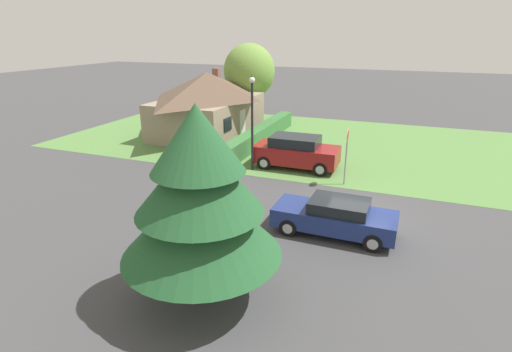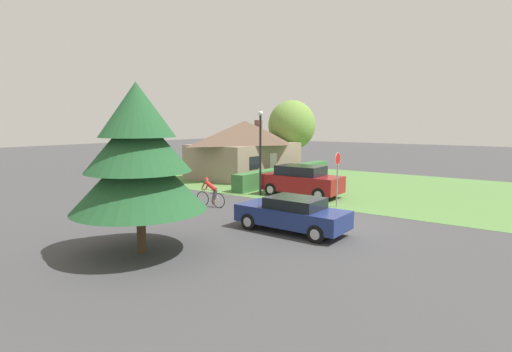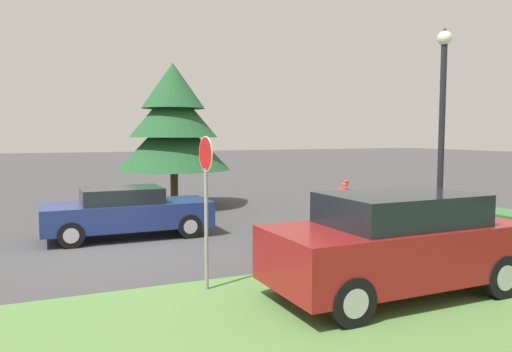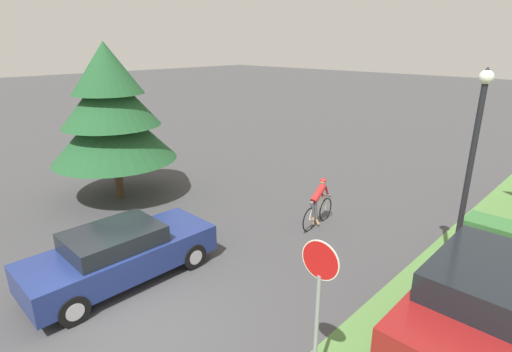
{
  "view_description": "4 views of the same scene",
  "coord_description": "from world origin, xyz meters",
  "px_view_note": "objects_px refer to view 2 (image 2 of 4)",
  "views": [
    {
      "loc": [
        -15.23,
        -1.54,
        7.24
      ],
      "look_at": [
        -0.34,
        4.31,
        1.43
      ],
      "focal_mm": 28.0,
      "sensor_mm": 36.0,
      "label": 1
    },
    {
      "loc": [
        -14.99,
        -7.32,
        4.32
      ],
      "look_at": [
        -0.69,
        3.07,
        1.96
      ],
      "focal_mm": 28.0,
      "sensor_mm": 36.0,
      "label": 2
    },
    {
      "loc": [
        12.38,
        -1.64,
        2.86
      ],
      "look_at": [
        -1.35,
        4.47,
        1.6
      ],
      "focal_mm": 35.0,
      "sensor_mm": 36.0,
      "label": 3
    },
    {
      "loc": [
        6.72,
        -3.23,
        5.58
      ],
      "look_at": [
        -0.66,
        4.42,
        2.0
      ],
      "focal_mm": 28.0,
      "sensor_mm": 36.0,
      "label": 4
    }
  ],
  "objects_px": {
    "sedan_left_lane": "(292,214)",
    "cyclist": "(211,193)",
    "deciduous_tree_right": "(292,125)",
    "conifer_tall_near": "(138,156)",
    "stop_sign": "(338,169)",
    "parked_suv_right": "(302,181)",
    "street_lamp": "(260,143)",
    "cottage_house": "(245,147)"
  },
  "relations": [
    {
      "from": "sedan_left_lane",
      "to": "street_lamp",
      "type": "xyz_separation_m",
      "value": [
        5.81,
        5.68,
        2.41
      ]
    },
    {
      "from": "cottage_house",
      "to": "deciduous_tree_right",
      "type": "height_order",
      "value": "deciduous_tree_right"
    },
    {
      "from": "stop_sign",
      "to": "conifer_tall_near",
      "type": "relative_size",
      "value": 0.5
    },
    {
      "from": "sedan_left_lane",
      "to": "parked_suv_right",
      "type": "bearing_deg",
      "value": -62.57
    },
    {
      "from": "sedan_left_lane",
      "to": "deciduous_tree_right",
      "type": "xyz_separation_m",
      "value": [
        18.08,
        10.89,
        3.4
      ]
    },
    {
      "from": "sedan_left_lane",
      "to": "street_lamp",
      "type": "relative_size",
      "value": 0.89
    },
    {
      "from": "sedan_left_lane",
      "to": "conifer_tall_near",
      "type": "height_order",
      "value": "conifer_tall_near"
    },
    {
      "from": "deciduous_tree_right",
      "to": "street_lamp",
      "type": "bearing_deg",
      "value": -156.99
    },
    {
      "from": "parked_suv_right",
      "to": "street_lamp",
      "type": "height_order",
      "value": "street_lamp"
    },
    {
      "from": "stop_sign",
      "to": "conifer_tall_near",
      "type": "xyz_separation_m",
      "value": [
        -10.59,
        2.18,
        1.29
      ]
    },
    {
      "from": "parked_suv_right",
      "to": "deciduous_tree_right",
      "type": "height_order",
      "value": "deciduous_tree_right"
    },
    {
      "from": "cottage_house",
      "to": "cyclist",
      "type": "bearing_deg",
      "value": -150.09
    },
    {
      "from": "cyclist",
      "to": "street_lamp",
      "type": "bearing_deg",
      "value": -98.27
    },
    {
      "from": "stop_sign",
      "to": "deciduous_tree_right",
      "type": "distance_m",
      "value": 16.53
    },
    {
      "from": "parked_suv_right",
      "to": "deciduous_tree_right",
      "type": "xyz_separation_m",
      "value": [
        11.08,
        7.36,
        3.17
      ]
    },
    {
      "from": "sedan_left_lane",
      "to": "cottage_house",
      "type": "bearing_deg",
      "value": -45.43
    },
    {
      "from": "sedan_left_lane",
      "to": "deciduous_tree_right",
      "type": "height_order",
      "value": "deciduous_tree_right"
    },
    {
      "from": "cyclist",
      "to": "deciduous_tree_right",
      "type": "height_order",
      "value": "deciduous_tree_right"
    },
    {
      "from": "cyclist",
      "to": "parked_suv_right",
      "type": "relative_size",
      "value": 0.39
    },
    {
      "from": "cyclist",
      "to": "stop_sign",
      "type": "distance_m",
      "value": 6.62
    },
    {
      "from": "street_lamp",
      "to": "deciduous_tree_right",
      "type": "height_order",
      "value": "deciduous_tree_right"
    },
    {
      "from": "cottage_house",
      "to": "parked_suv_right",
      "type": "distance_m",
      "value": 9.91
    },
    {
      "from": "sedan_left_lane",
      "to": "street_lamp",
      "type": "height_order",
      "value": "street_lamp"
    },
    {
      "from": "parked_suv_right",
      "to": "street_lamp",
      "type": "bearing_deg",
      "value": 28.38
    },
    {
      "from": "conifer_tall_near",
      "to": "stop_sign",
      "type": "bearing_deg",
      "value": -11.61
    },
    {
      "from": "conifer_tall_near",
      "to": "deciduous_tree_right",
      "type": "bearing_deg",
      "value": 19.34
    },
    {
      "from": "sedan_left_lane",
      "to": "cyclist",
      "type": "bearing_deg",
      "value": -14.84
    },
    {
      "from": "cyclist",
      "to": "deciduous_tree_right",
      "type": "relative_size",
      "value": 0.28
    },
    {
      "from": "cottage_house",
      "to": "street_lamp",
      "type": "distance_m",
      "value": 8.94
    },
    {
      "from": "street_lamp",
      "to": "deciduous_tree_right",
      "type": "relative_size",
      "value": 0.8
    },
    {
      "from": "sedan_left_lane",
      "to": "deciduous_tree_right",
      "type": "distance_m",
      "value": 21.38
    },
    {
      "from": "conifer_tall_near",
      "to": "street_lamp",
      "type": "bearing_deg",
      "value": 15.05
    },
    {
      "from": "sedan_left_lane",
      "to": "conifer_tall_near",
      "type": "relative_size",
      "value": 0.81
    },
    {
      "from": "cottage_house",
      "to": "street_lamp",
      "type": "relative_size",
      "value": 1.84
    },
    {
      "from": "parked_suv_right",
      "to": "street_lamp",
      "type": "relative_size",
      "value": 0.91
    },
    {
      "from": "sedan_left_lane",
      "to": "deciduous_tree_right",
      "type": "relative_size",
      "value": 0.71
    },
    {
      "from": "cottage_house",
      "to": "sedan_left_lane",
      "type": "bearing_deg",
      "value": -135.37
    },
    {
      "from": "deciduous_tree_right",
      "to": "conifer_tall_near",
      "type": "bearing_deg",
      "value": -160.66
    },
    {
      "from": "conifer_tall_near",
      "to": "sedan_left_lane",
      "type": "bearing_deg",
      "value": -27.51
    },
    {
      "from": "cottage_house",
      "to": "street_lamp",
      "type": "height_order",
      "value": "street_lamp"
    },
    {
      "from": "sedan_left_lane",
      "to": "conifer_tall_near",
      "type": "xyz_separation_m",
      "value": [
        -5.22,
        2.72,
        2.54
      ]
    },
    {
      "from": "cottage_house",
      "to": "cyclist",
      "type": "height_order",
      "value": "cottage_house"
    }
  ]
}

